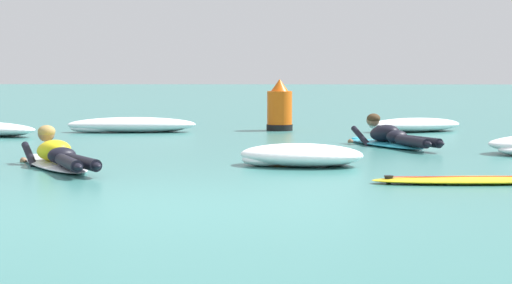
{
  "coord_description": "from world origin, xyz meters",
  "views": [
    {
      "loc": [
        1.01,
        -7.74,
        1.18
      ],
      "look_at": [
        0.42,
        4.5,
        0.21
      ],
      "focal_mm": 63.69,
      "sensor_mm": 36.0,
      "label": 1
    }
  ],
  "objects": [
    {
      "name": "surfer_near",
      "position": [
        -1.92,
        3.04,
        0.14
      ],
      "size": [
        1.62,
        2.45,
        0.53
      ],
      "color": "silver",
      "rests_on": "ground"
    },
    {
      "name": "whitewater_front",
      "position": [
        3.22,
        9.85,
        0.12
      ],
      "size": [
        2.14,
        1.61,
        0.26
      ],
      "color": "white",
      "rests_on": "ground"
    },
    {
      "name": "drifting_surfboard",
      "position": [
        2.87,
        1.78,
        0.03
      ],
      "size": [
        2.3,
        0.7,
        0.16
      ],
      "color": "yellow",
      "rests_on": "ground"
    },
    {
      "name": "ground_plane",
      "position": [
        0.0,
        10.0,
        0.0
      ],
      "size": [
        120.0,
        120.0,
        0.0
      ],
      "primitive_type": "plane",
      "color": "#387A75"
    },
    {
      "name": "channel_marker_buoy",
      "position": [
        0.61,
        10.06,
        0.4
      ],
      "size": [
        0.52,
        0.52,
        1.01
      ],
      "color": "#EA5B0F",
      "rests_on": "ground"
    },
    {
      "name": "whitewater_mid_right",
      "position": [
        1.03,
        3.42,
        0.13
      ],
      "size": [
        1.68,
        1.2,
        0.28
      ],
      "color": "white",
      "rests_on": "ground"
    },
    {
      "name": "whitewater_back",
      "position": [
        -2.19,
        9.41,
        0.13
      ],
      "size": [
        2.51,
        1.0,
        0.29
      ],
      "color": "white",
      "rests_on": "ground"
    },
    {
      "name": "surfer_far",
      "position": [
        2.4,
        6.34,
        0.14
      ],
      "size": [
        1.39,
        2.46,
        0.54
      ],
      "color": "#2DB2D1",
      "rests_on": "ground"
    }
  ]
}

